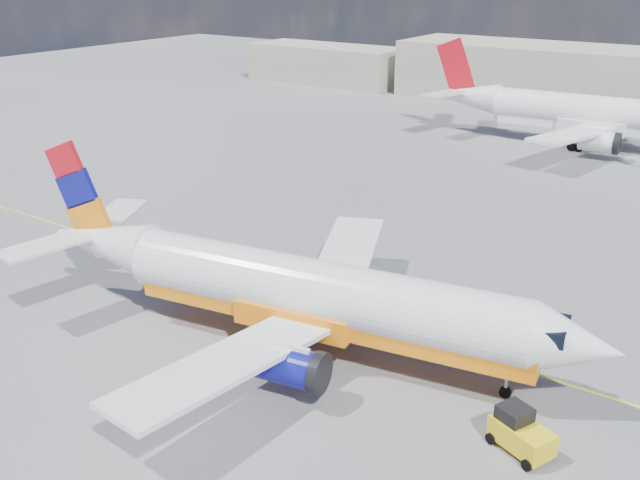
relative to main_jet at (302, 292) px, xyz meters
The scene contains 6 objects.
ground 4.67m from the main_jet, 153.46° to the left, with size 240.00×240.00×0.00m, color #595A5E.
taxi_line 6.30m from the main_jet, 123.50° to the left, with size 70.00×0.15×0.01m, color yellow.
terminal_annex 87.75m from the main_jet, 123.14° to the left, with size 26.00×10.00×6.00m, color #B6AF9D.
main_jet is the anchor object (origin of this frame).
second_jet 53.12m from the main_jet, 89.20° to the left, with size 36.09×28.50×10.94m.
gse_tug 12.91m from the main_jet, ahead, with size 3.01×2.52×1.89m.
Camera 1 is at (22.68, -28.47, 19.47)m, focal length 40.00 mm.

